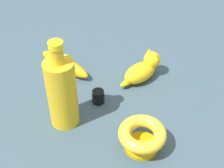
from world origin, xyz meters
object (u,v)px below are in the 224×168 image
Objects in this scene: banana at (64,64)px; cat_figurine at (143,69)px; bottle_tall at (62,92)px; bowl at (142,136)px; nail_polish_jar at (98,96)px.

cat_figurine is at bearing 29.42° from banana.
cat_figurine is at bearing 152.33° from bottle_tall.
bottle_tall reaches higher than bowl.
nail_polish_jar is at bearing -28.58° from cat_figurine.
bottle_tall is at bearing -91.33° from bowl.
bottle_tall is 0.22m from bowl.
nail_polish_jar is at bearing -13.38° from banana.
nail_polish_jar is at bearing -122.52° from bowl.
cat_figurine is 0.17m from nail_polish_jar.
cat_figurine is 0.27m from bowl.
banana is (-0.09, -0.16, 0.00)m from nail_polish_jar.
banana is (0.06, -0.24, -0.01)m from cat_figurine.
banana is at bearing -119.91° from nail_polish_jar.
bowl is (0.25, 0.09, 0.01)m from cat_figurine.
bottle_tall is 6.27× the size of nail_polish_jar.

